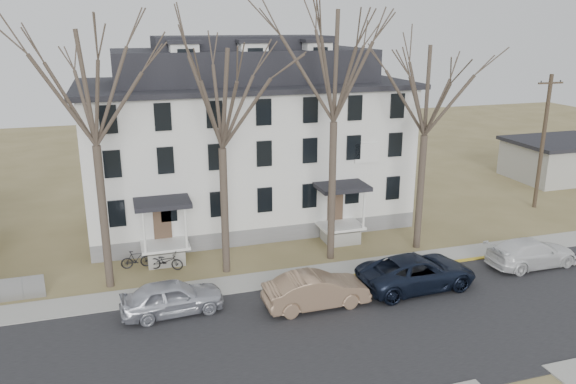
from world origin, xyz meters
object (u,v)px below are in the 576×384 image
object	(u,v)px
bicycle_left	(166,262)
bicycle_right	(137,260)
car_tan	(316,291)
car_white	(532,253)
utility_pole_far	(543,141)
tree_center	(335,58)
car_silver	(172,298)
boarding_house	(245,141)
tree_mid_right	(428,84)
car_navy	(417,273)
tree_mid_left	(220,92)
tree_far_left	(90,80)

from	to	relation	value
bicycle_left	bicycle_right	xyz separation A→B (m)	(-1.50, 0.71, 0.01)
car_tan	car_white	size ratio (longest dim) A/B	0.96
utility_pole_far	car_white	world-z (taller)	utility_pole_far
tree_center	car_silver	world-z (taller)	tree_center
boarding_house	car_tan	world-z (taller)	boarding_house
car_white	boarding_house	bearing A→B (deg)	44.65
tree_mid_right	bicycle_right	bearing A→B (deg)	173.60
car_navy	car_silver	bearing A→B (deg)	82.72
tree_mid_right	utility_pole_far	distance (m)	13.55
boarding_house	bicycle_right	world-z (taller)	boarding_house
car_silver	car_white	world-z (taller)	car_silver
tree_center	bicycle_right	world-z (taller)	tree_center
bicycle_left	bicycle_right	size ratio (longest dim) A/B	1.13
car_tan	tree_mid_left	bearing A→B (deg)	31.40
bicycle_left	car_tan	bearing A→B (deg)	-111.02
tree_center	tree_mid_right	bearing A→B (deg)	0.00
tree_mid_left	car_navy	bearing A→B (deg)	-28.65
car_silver	car_tan	world-z (taller)	car_tan
tree_far_left	bicycle_right	world-z (taller)	tree_far_left
utility_pole_far	car_tan	xyz separation A→B (m)	(-20.24, -9.35, -4.09)
tree_mid_left	tree_mid_right	bearing A→B (deg)	0.00
tree_center	car_white	xyz separation A→B (m)	(10.10, -4.29, -10.33)
tree_far_left	tree_center	xyz separation A→B (m)	(12.00, 0.00, 0.74)
tree_mid_right	bicycle_left	world-z (taller)	tree_mid_right
utility_pole_far	car_navy	size ratio (longest dim) A/B	1.58
tree_far_left	car_white	world-z (taller)	tree_far_left
tree_mid_right	car_navy	xyz separation A→B (m)	(-2.74, -4.79, -8.77)
tree_mid_left	bicycle_right	distance (m)	10.35
tree_center	bicycle_left	distance (m)	14.00
utility_pole_far	car_navy	xyz separation A→B (m)	(-14.74, -8.99, -4.07)
tree_center	utility_pole_far	distance (m)	19.03
tree_mid_right	utility_pole_far	bearing A→B (deg)	19.29
car_silver	car_navy	size ratio (longest dim) A/B	0.78
boarding_house	tree_mid_left	size ratio (longest dim) A/B	1.63
car_navy	tree_mid_right	bearing A→B (deg)	-32.46
tree_mid_left	car_white	distance (m)	18.87
car_navy	tree_mid_left	bearing A→B (deg)	58.70
boarding_house	tree_center	xyz separation A→B (m)	(3.00, -8.15, 5.71)
boarding_house	tree_mid_right	distance (m)	12.51
car_white	bicycle_left	world-z (taller)	car_white
bicycle_left	car_navy	bearing A→B (deg)	-92.90
tree_far_left	bicycle_left	xyz separation A→B (m)	(2.91, 1.09, -9.85)
tree_center	bicycle_left	bearing A→B (deg)	173.17
boarding_house	bicycle_left	world-z (taller)	boarding_house
boarding_house	tree_center	world-z (taller)	tree_center
utility_pole_far	car_navy	world-z (taller)	utility_pole_far
car_navy	bicycle_left	distance (m)	13.23
tree_far_left	bicycle_right	xyz separation A→B (m)	(1.41, 1.80, -9.84)
car_white	bicycle_left	xyz separation A→B (m)	(-19.19, 5.38, -0.26)
utility_pole_far	tree_mid_left	bearing A→B (deg)	-169.87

